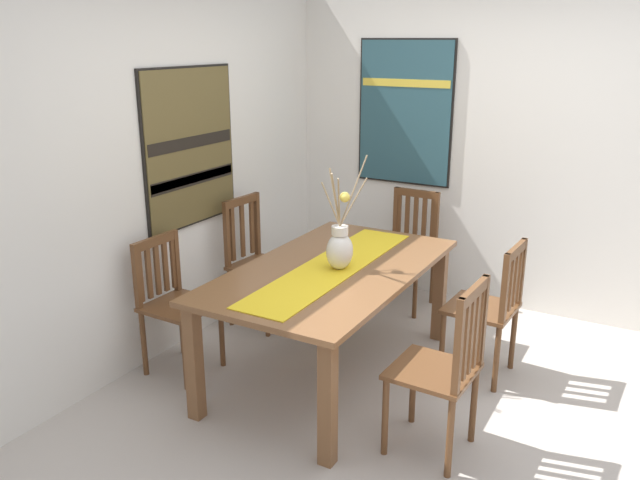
# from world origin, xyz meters

# --- Properties ---
(ground_plane) EXTENTS (6.40, 6.40, 0.03)m
(ground_plane) POSITION_xyz_m (0.00, 0.00, -0.01)
(ground_plane) COLOR #B2A89E
(wall_back) EXTENTS (6.40, 0.12, 2.70)m
(wall_back) POSITION_xyz_m (0.00, 1.86, 1.35)
(wall_back) COLOR silver
(wall_back) RESTS_ON ground_plane
(wall_side) EXTENTS (0.12, 6.40, 2.70)m
(wall_side) POSITION_xyz_m (1.86, 0.00, 1.35)
(wall_side) COLOR silver
(wall_side) RESTS_ON ground_plane
(dining_table) EXTENTS (1.86, 1.04, 0.75)m
(dining_table) POSITION_xyz_m (0.10, 0.61, 0.65)
(dining_table) COLOR brown
(dining_table) RESTS_ON ground_plane
(table_runner) EXTENTS (1.71, 0.36, 0.01)m
(table_runner) POSITION_xyz_m (0.10, 0.61, 0.75)
(table_runner) COLOR gold
(table_runner) RESTS_ON dining_table
(centerpiece_vase) EXTENTS (0.28, 0.27, 0.72)m
(centerpiece_vase) POSITION_xyz_m (0.10, 0.56, 0.90)
(centerpiece_vase) COLOR silver
(centerpiece_vase) RESTS_ON dining_table
(chair_0) EXTENTS (0.44, 0.44, 0.92)m
(chair_0) POSITION_xyz_m (0.58, -0.28, 0.49)
(chair_0) COLOR brown
(chair_0) RESTS_ON ground_plane
(chair_1) EXTENTS (0.44, 0.44, 0.96)m
(chair_1) POSITION_xyz_m (1.45, 0.63, 0.51)
(chair_1) COLOR brown
(chair_1) RESTS_ON ground_plane
(chair_2) EXTENTS (0.45, 0.45, 0.99)m
(chair_2) POSITION_xyz_m (0.55, 1.52, 0.51)
(chair_2) COLOR brown
(chair_2) RESTS_ON ground_plane
(chair_3) EXTENTS (0.43, 0.43, 0.91)m
(chair_3) POSITION_xyz_m (-0.35, 1.55, 0.49)
(chair_3) COLOR brown
(chair_3) RESTS_ON ground_plane
(chair_4) EXTENTS (0.44, 0.44, 0.98)m
(chair_4) POSITION_xyz_m (-0.36, -0.31, 0.52)
(chair_4) COLOR brown
(chair_4) RESTS_ON ground_plane
(painting_on_back_wall) EXTENTS (0.93, 0.05, 1.11)m
(painting_on_back_wall) POSITION_xyz_m (0.18, 1.79, 1.41)
(painting_on_back_wall) COLOR black
(painting_on_side_wall) EXTENTS (0.05, 0.83, 1.19)m
(painting_on_side_wall) POSITION_xyz_m (1.79, 0.84, 1.55)
(painting_on_side_wall) COLOR black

